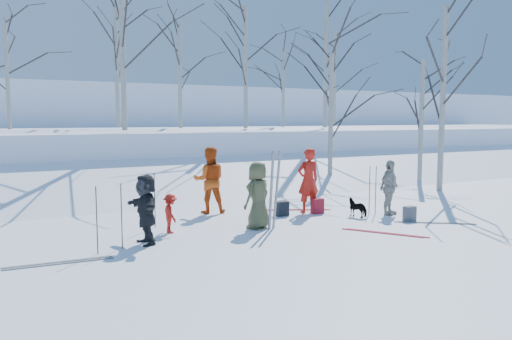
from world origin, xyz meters
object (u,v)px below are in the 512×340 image
backpack_red (317,206)px  backpack_grey (410,214)px  skier_red_seated (170,213)px  dog (358,208)px  skier_red_north (308,181)px  skier_grey_west (146,209)px  backpack_dark (282,209)px  skier_cream_east (389,188)px  skier_redor_behind (209,180)px  skier_olive_center (258,195)px

backpack_red → backpack_grey: (1.51, -1.98, -0.02)m
skier_red_seated → dog: bearing=-94.8°
skier_red_north → backpack_red: 0.76m
skier_grey_west → backpack_grey: (6.69, -0.92, -0.55)m
skier_grey_west → backpack_dark: skier_grey_west is taller
skier_cream_east → backpack_grey: skier_cream_east is taller
skier_redor_behind → dog: size_ratio=3.07×
skier_olive_center → skier_redor_behind: 2.43m
skier_red_seated → backpack_red: size_ratio=2.18×
skier_redor_behind → skier_red_seated: 2.62m
skier_redor_behind → skier_cream_east: 4.98m
skier_redor_behind → skier_red_seated: bearing=65.5°
skier_olive_center → dog: (3.05, -0.06, -0.55)m
backpack_dark → backpack_red: bearing=-9.5°
skier_grey_west → backpack_red: size_ratio=3.55×
skier_red_seated → skier_cream_east: size_ratio=0.60×
backpack_grey → backpack_dark: backpack_dark is taller
skier_redor_behind → backpack_dark: (1.55, -1.35, -0.73)m
skier_redor_behind → skier_olive_center: bearing=114.5°
skier_red_north → dog: skier_red_north is taller
backpack_red → skier_red_north: bearing=122.6°
skier_cream_east → dog: bearing=150.6°
dog → backpack_red: 1.15m
skier_redor_behind → skier_grey_west: (-2.58, -2.59, -0.18)m
skier_redor_behind → skier_cream_east: (4.22, -2.64, -0.17)m
skier_cream_east → dog: 1.09m
skier_olive_center → backpack_red: (2.39, 0.89, -0.60)m
skier_redor_behind → backpack_grey: 5.46m
skier_redor_behind → dog: bearing=162.2°
backpack_red → backpack_dark: 1.07m
skier_olive_center → skier_grey_west: (-2.79, -0.17, -0.06)m
skier_olive_center → backpack_grey: bearing=141.6°
skier_olive_center → skier_red_seated: bearing=-38.3°
backpack_grey → skier_cream_east: bearing=83.4°
skier_redor_behind → backpack_dark: bearing=158.2°
skier_red_seated → backpack_dark: size_ratio=2.29×
skier_red_seated → backpack_grey: (5.90, -1.66, -0.27)m
backpack_dark → dog: bearing=-33.1°
skier_red_seated → backpack_grey: 6.14m
skier_grey_west → backpack_dark: (4.13, 1.24, -0.54)m
skier_red_seated → skier_grey_west: 1.11m
skier_red_seated → backpack_red: (4.40, 0.33, -0.25)m
skier_cream_east → backpack_dark: bearing=134.8°
skier_red_seated → backpack_dark: bearing=-79.2°
skier_red_north → skier_cream_east: skier_red_north is taller
backpack_red → backpack_grey: backpack_red is taller
skier_olive_center → skier_cream_east: skier_olive_center is taller
backpack_red → backpack_dark: backpack_red is taller
skier_red_north → skier_red_seated: (-4.25, -0.56, -0.45)m
backpack_dark → skier_cream_east: bearing=-25.8°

